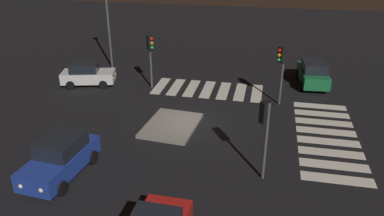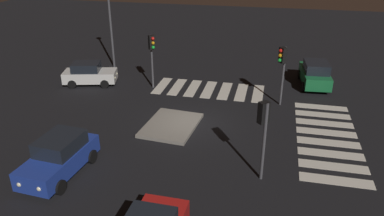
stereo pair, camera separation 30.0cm
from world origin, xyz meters
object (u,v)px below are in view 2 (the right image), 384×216
Objects in this scene: car_white at (89,74)px; street_lamp at (108,0)px; car_green at (315,74)px; traffic_island at (171,125)px; car_blue at (59,157)px; traffic_light_south at (263,122)px; traffic_light_north at (152,49)px; traffic_light_east at (282,62)px.

street_lamp is (4.05, -0.14, 4.59)m from car_white.
car_green is 1.07× the size of car_white.
car_white is (5.18, 7.59, 0.71)m from traffic_island.
traffic_light_south is (1.69, -8.82, 1.91)m from car_blue.
traffic_light_south reaches higher than car_green.
street_lamp is (14.76, 3.79, 4.52)m from car_blue.
car_green is at bearing 66.64° from traffic_light_north.
traffic_light_east is 1.03× the size of traffic_light_south.
traffic_light_east is 0.48× the size of street_lamp.
traffic_light_east is at bearing 140.91° from car_blue.
traffic_light_south is at bearing -136.03° from street_lamp.
traffic_island is 1.06× the size of traffic_light_south.
car_white is at bearing -41.51° from traffic_light_east.
car_white is 0.50× the size of street_lamp.
car_blue is (-5.54, 3.66, 0.79)m from traffic_island.
traffic_island is at bearing -48.41° from car_white.
street_lamp is at bearing -58.10° from traffic_light_east.
traffic_light_east is 0.99× the size of traffic_light_north.
car_blue reaches higher than car_white.
traffic_light_north is at bearing -11.00° from car_white.
traffic_light_east reaches higher than car_green.
traffic_light_south is (-8.28, 0.73, -0.09)m from traffic_light_east.
traffic_light_north is at bearing -44.95° from traffic_light_east.
car_blue is at bearing -43.25° from traffic_light_north.
traffic_light_south is 18.36m from street_lamp.
traffic_light_north is at bearing 100.97° from car_green.
car_white is 13.66m from traffic_light_east.
traffic_light_south is at bearing 46.64° from traffic_light_east.
street_lamp is at bearing 73.97° from car_white.
street_lamp is (4.80, 13.34, 2.52)m from traffic_light_east.
traffic_island is 0.92× the size of car_blue.
car_green is 0.54× the size of street_lamp.
car_white is 1.04× the size of traffic_light_north.
car_white is 1.08× the size of traffic_light_south.
street_lamp is (13.08, 12.61, 2.61)m from traffic_light_south.
traffic_light_east reaches higher than car_white.
traffic_light_south is at bearing 105.51° from car_blue.
car_green is 1.12× the size of traffic_light_east.
car_white is (-3.34, 15.93, -0.08)m from car_green.
traffic_island is 1.03× the size of traffic_light_east.
car_green reaches higher than traffic_island.
traffic_light_north reaches higher than car_white.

